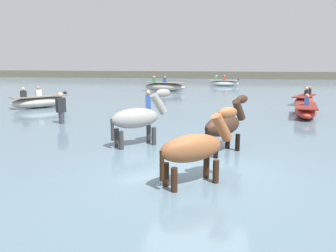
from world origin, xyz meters
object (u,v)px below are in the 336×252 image
Objects in this scene: horse_flank_chestnut at (195,150)px; person_onlooker_left at (148,109)px; boat_far_inshore at (165,87)px; person_onlooker_right at (61,112)px; boat_distant_east at (224,83)px; horse_lead_grey at (138,120)px; boat_near_starboard at (306,111)px; horse_trailing_dark_bay at (224,127)px; boat_far_offshore at (304,99)px; boat_mid_outer at (40,101)px.

horse_flank_chestnut reaches higher than person_onlooker_left.
person_onlooker_right is (-1.68, -13.70, 0.07)m from boat_far_inshore.
horse_flank_chestnut reaches higher than boat_distant_east.
horse_lead_grey is 8.15m from boat_near_starboard.
horse_trailing_dark_bay is at bearing -26.97° from person_onlooker_right.
horse_lead_grey reaches higher than horse_trailing_dark_bay.
horse_lead_grey is at bearing 171.64° from horse_trailing_dark_bay.
boat_far_offshore is 0.97× the size of boat_distant_east.
boat_mid_outer is (-13.62, -3.46, 0.06)m from boat_far_offshore.
person_onlooker_right is (-3.66, 2.72, -0.32)m from horse_lead_grey.
person_onlooker_left is at bearing 123.62° from horse_trailing_dark_bay.
horse_trailing_dark_bay is 1.16× the size of person_onlooker_right.
boat_far_offshore is 9.52m from person_onlooker_left.
horse_trailing_dark_bay is 5.35m from person_onlooker_left.
boat_far_offshore is (4.50, 10.36, -0.42)m from horse_trailing_dark_bay.
horse_flank_chestnut is 7.16m from person_onlooker_left.
boat_far_offshore is at bearing 55.59° from horse_lead_grey.
horse_flank_chestnut is 7.64m from person_onlooker_right.
horse_flank_chestnut is at bearing -104.33° from horse_trailing_dark_bay.
person_onlooker_left is (-2.37, 6.75, -0.25)m from horse_flank_chestnut.
horse_flank_chestnut is 1.16× the size of person_onlooker_right.
boat_far_offshore is 1.62× the size of person_onlooker_left.
horse_flank_chestnut reaches higher than boat_near_starboard.
horse_flank_chestnut reaches higher than boat_far_inshore.
horse_lead_grey is 0.73× the size of boat_distant_east.
horse_lead_grey reaches higher than person_onlooker_right.
horse_flank_chestnut is at bearing -78.88° from boat_far_inshore.
person_onlooker_left is (1.37, -12.31, 0.07)m from boat_far_inshore.
boat_near_starboard is at bearing 63.82° from horse_flank_chestnut.
horse_lead_grey is 1.06× the size of horse_flank_chestnut.
horse_lead_grey is 2.39m from horse_trailing_dark_bay.
boat_near_starboard is at bearing 17.13° from person_onlooker_right.
boat_distant_east is (0.92, 25.21, -0.39)m from horse_flank_chestnut.
boat_distant_east is (-4.17, 12.54, 0.03)m from boat_far_offshore.
boat_far_offshore is 0.76× the size of boat_far_inshore.
boat_mid_outer is at bearing 175.87° from boat_near_starboard.
boat_distant_east is at bearing 72.26° from person_onlooker_right.
horse_lead_grey is 12.15m from boat_far_offshore.
boat_far_offshore is (5.08, 12.66, -0.42)m from horse_flank_chestnut.
boat_distant_east is at bearing 79.88° from person_onlooker_left.
boat_far_inshore is 1.27× the size of boat_near_starboard.
boat_near_starboard is (5.85, 5.65, -0.48)m from horse_lead_grey.
horse_flank_chestnut is 25.23m from boat_distant_east.
person_onlooker_right reaches higher than boat_far_offshore.
horse_trailing_dark_bay is at bearing -90.83° from boat_distant_east.
boat_distant_east is at bearing 108.37° from boat_far_offshore.
boat_far_offshore is 1.62× the size of person_onlooker_right.
person_onlooker_right and person_onlooker_left have the same top height.
horse_flank_chestnut reaches higher than boat_mid_outer.
horse_lead_grey is 1.23× the size of person_onlooker_left.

